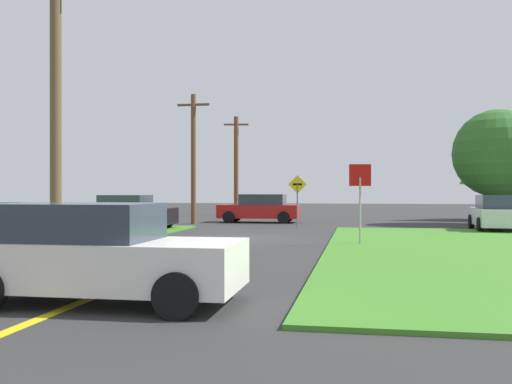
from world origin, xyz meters
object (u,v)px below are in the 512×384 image
Objects in this scene: car_approaching_junction at (260,208)px; oak_tree_left at (497,153)px; car_on_crossroad at (498,213)px; parked_car_near_building at (131,212)px; car_behind_on_main_road at (98,253)px; direction_sign at (297,195)px; pine_tree_center at (495,147)px; stop_sign at (360,189)px; utility_pole_near at (56,105)px; utility_pole_mid at (193,157)px; utility_pole_far at (236,165)px.

oak_tree_left is (12.89, 0.10, 3.01)m from car_approaching_junction.
car_approaching_junction is (-11.77, 5.05, 0.00)m from car_on_crossroad.
car_behind_on_main_road is at bearing -69.26° from parked_car_near_building.
direction_sign is (2.61, -4.29, 0.80)m from car_approaching_junction.
car_behind_on_main_road is 1.16× the size of parked_car_near_building.
pine_tree_center is at bearing 66.07° from car_behind_on_main_road.
oak_tree_left is at bearing -128.22° from stop_sign.
pine_tree_center is at bearing 52.09° from utility_pole_near.
utility_pole_near is at bearing -89.37° from utility_pole_mid.
stop_sign is 14.20m from car_approaching_junction.
car_behind_on_main_road is 26.51m from oak_tree_left.
car_on_crossroad is 1.02× the size of car_behind_on_main_road.
direction_sign is (5.79, 12.53, -2.73)m from utility_pole_near.
pine_tree_center reaches higher than car_approaching_junction.
car_approaching_junction is (-5.61, 13.00, -1.09)m from stop_sign.
stop_sign is 0.61× the size of car_behind_on_main_road.
car_approaching_junction is 0.74× the size of oak_tree_left.
car_on_crossroad is 20.56m from utility_pole_far.
utility_pole_near is 14.77m from utility_pole_mid.
oak_tree_left is at bearing 63.73° from car_behind_on_main_road.
direction_sign is (-9.16, 0.76, 0.80)m from car_on_crossroad.
direction_sign is (5.95, -2.22, -2.08)m from utility_pole_mid.
direction_sign is at bearing -65.65° from utility_pole_far.
car_on_crossroad is at bearing -4.75° from direction_sign.
direction_sign is 11.40m from oak_tree_left.
utility_pole_far is (-4.66, 32.28, 2.91)m from car_behind_on_main_road.
pine_tree_center is (2.14, 10.18, 3.72)m from car_on_crossroad.
stop_sign is at bearing -29.90° from parked_car_near_building.
oak_tree_left reaches higher than car_on_crossroad.
car_behind_on_main_road is at bearing 93.45° from car_approaching_junction.
pine_tree_center is at bearing 39.82° from direction_sign.
utility_pole_near reaches higher than car_approaching_junction.
direction_sign is at bearing 19.41° from parked_car_near_building.
parked_car_near_building is 0.53× the size of utility_pole_far.
stop_sign is at bearing 145.94° from car_on_crossroad.
car_on_crossroad is 1.19× the size of parked_car_near_building.
utility_pole_mid is at bearing 90.63° from utility_pole_near.
oak_tree_left is (10.28, 4.39, 2.21)m from direction_sign.
utility_pole_mid is (-15.11, 2.98, 2.88)m from car_on_crossroad.
car_on_crossroad is at bearing -42.42° from utility_pole_far.
car_approaching_junction is 15.29m from pine_tree_center.
utility_pole_near is 3.28× the size of direction_sign.
car_behind_on_main_road is at bearing 154.46° from car_on_crossroad.
utility_pole_mid is 10.75m from utility_pole_far.
car_approaching_junction is (-1.39, 23.59, 0.00)m from car_behind_on_main_road.
oak_tree_left reaches higher than stop_sign.
pine_tree_center is (1.02, 5.03, 0.71)m from oak_tree_left.
utility_pole_far is at bearing 89.55° from utility_pole_mid.
car_on_crossroad and car_approaching_junction have the same top height.
oak_tree_left is at bearing 23.11° from direction_sign.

